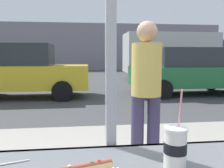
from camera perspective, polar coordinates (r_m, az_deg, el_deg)
name	(u,v)px	position (r m, az deg, el deg)	size (l,w,h in m)	color
ground_plane	(89,92)	(9.18, -5.82, -1.87)	(60.00, 60.00, 0.00)	#424244
sidewalk_strip	(97,165)	(2.99, -3.75, -19.43)	(16.00, 2.80, 0.13)	#9E998E
building_facade_far	(86,47)	(23.96, -6.46, 9.11)	(28.00, 1.20, 4.70)	gray
soda_cup_right	(175,147)	(0.99, 15.42, -14.86)	(0.10, 0.10, 0.33)	silver
loose_straw	(5,164)	(1.11, -24.97, -17.56)	(0.01, 0.01, 0.19)	white
parked_car_yellow	(23,71)	(8.29, -21.32, 3.04)	(4.27, 1.88, 1.80)	gold
parked_car_green	(189,71)	(8.88, 18.65, 3.09)	(4.32, 1.97, 1.69)	#236B38
box_truck	(182,54)	(14.82, 16.92, 7.14)	(7.21, 2.44, 2.76)	beige
pedestrian	(146,87)	(2.50, 8.48, -0.73)	(0.32, 0.32, 1.63)	#3E3658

